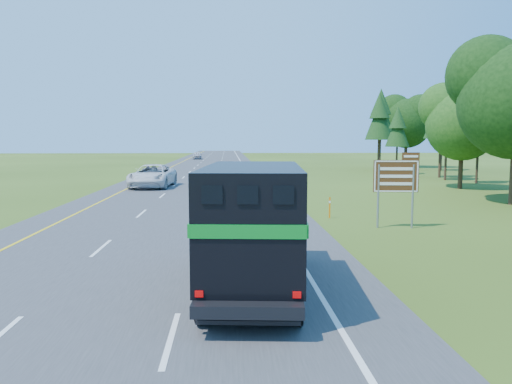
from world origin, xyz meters
TOP-DOWN VIEW (x-y plane):
  - road at (0.00, 50.00)m, footprint 15.00×260.00m
  - lane_markings at (0.00, 50.00)m, footprint 11.15×260.00m
  - horse_truck at (3.75, 5.42)m, footprint 3.08×7.99m
  - white_suv at (-3.55, 35.89)m, footprint 3.78×7.32m
  - far_car at (-3.49, 99.10)m, footprint 2.25×4.85m
  - exit_sign at (11.00, 14.86)m, footprint 2.11×0.29m
  - delineator at (8.48, 18.01)m, footprint 0.09×0.05m

SIDE VIEW (x-z plane):
  - road at x=0.00m, z-range 0.00..0.04m
  - lane_markings at x=0.00m, z-range 0.04..0.05m
  - delineator at x=8.48m, z-range 0.04..1.17m
  - far_car at x=-3.49m, z-range 0.04..1.65m
  - white_suv at x=-3.55m, z-range 0.04..2.01m
  - horse_truck at x=3.75m, z-range 0.16..3.62m
  - exit_sign at x=11.00m, z-range 0.54..4.13m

